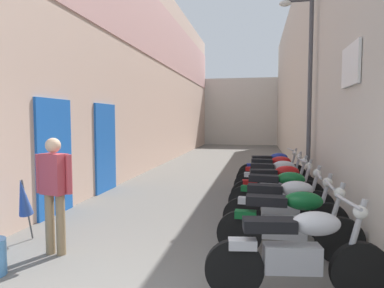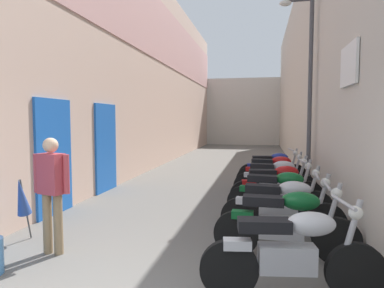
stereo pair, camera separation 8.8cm
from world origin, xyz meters
TOP-DOWN VIEW (x-y plane):
  - ground_plane at (0.00, 9.09)m, footprint 38.18×38.18m
  - building_left at (-2.76, 11.04)m, footprint 0.45×22.18m
  - building_right at (2.76, 11.09)m, footprint 0.45×22.18m
  - building_far_end at (0.00, 23.18)m, footprint 8.13×2.00m
  - motorcycle_nearest at (1.62, 1.07)m, footprint 1.84×0.58m
  - motorcycle_second at (1.62, 2.06)m, footprint 1.85×0.58m
  - motorcycle_third at (1.62, 2.83)m, footprint 1.85×0.58m
  - motorcycle_fourth at (1.62, 3.73)m, footprint 1.84×0.58m
  - motorcycle_fifth at (1.62, 4.50)m, footprint 1.84×0.58m
  - motorcycle_sixth at (1.62, 5.35)m, footprint 1.85×0.58m
  - motorcycle_seventh at (1.62, 6.27)m, footprint 1.85×0.58m
  - motorcycle_eighth at (1.62, 7.09)m, footprint 1.84×0.58m
  - pedestrian_by_doorway at (-1.44, 1.66)m, footprint 0.52×0.28m
  - umbrella_leaning at (-2.13, 1.95)m, footprint 0.20×0.35m
  - street_lamp at (2.32, 6.12)m, footprint 0.79×0.18m

SIDE VIEW (x-z plane):
  - ground_plane at x=0.00m, z-range 0.00..0.00m
  - motorcycle_nearest at x=1.62m, z-range -0.02..1.02m
  - motorcycle_second at x=1.62m, z-range -0.02..1.02m
  - motorcycle_third at x=1.62m, z-range -0.02..1.02m
  - motorcycle_fourth at x=1.62m, z-range -0.02..1.02m
  - motorcycle_fifth at x=1.62m, z-range -0.02..1.02m
  - motorcycle_sixth at x=1.62m, z-range -0.02..1.02m
  - motorcycle_seventh at x=1.62m, z-range -0.02..1.02m
  - motorcycle_eighth at x=1.62m, z-range -0.02..1.02m
  - umbrella_leaning at x=-2.13m, z-range 0.20..1.16m
  - pedestrian_by_doorway at x=-1.44m, z-range 0.13..1.70m
  - building_far_end at x=0.00m, z-range 0.00..4.74m
  - street_lamp at x=2.32m, z-range 0.40..5.04m
  - building_right at x=2.76m, z-range 0.00..6.78m
  - building_left at x=-2.76m, z-range 0.03..7.25m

